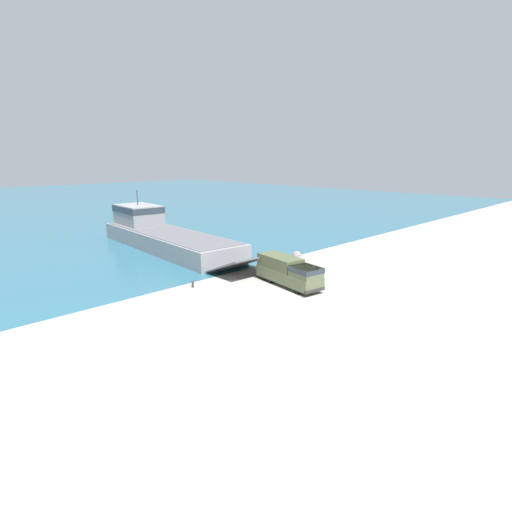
# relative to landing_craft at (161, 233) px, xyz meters

# --- Properties ---
(ground_plane) EXTENTS (240.00, 240.00, 0.00)m
(ground_plane) POSITION_rel_landing_craft_xyz_m (0.15, -24.60, -1.96)
(ground_plane) COLOR #9E998E
(water_surface) EXTENTS (240.00, 180.00, 0.01)m
(water_surface) POSITION_rel_landing_craft_xyz_m (0.15, 71.97, -1.96)
(water_surface) COLOR #285B70
(water_surface) RESTS_ON ground_plane
(landing_craft) EXTENTS (9.36, 34.63, 7.94)m
(landing_craft) POSITION_rel_landing_craft_xyz_m (0.00, 0.00, 0.00)
(landing_craft) COLOR gray
(landing_craft) RESTS_ON ground_plane
(military_truck) EXTENTS (3.74, 8.35, 2.86)m
(military_truck) POSITION_rel_landing_craft_xyz_m (-0.80, -25.79, -0.43)
(military_truck) COLOR #566042
(military_truck) RESTS_ON ground_plane
(soldier_on_ramp) EXTENTS (0.49, 0.47, 1.79)m
(soldier_on_ramp) POSITION_rel_landing_craft_xyz_m (2.05, -24.18, -0.92)
(soldier_on_ramp) COLOR #475638
(soldier_on_ramp) RESTS_ON ground_plane
(moored_boat_b) EXTENTS (8.50, 6.81, 1.32)m
(moored_boat_b) POSITION_rel_landing_craft_xyz_m (5.70, 21.05, -1.52)
(moored_boat_b) COLOR white
(moored_boat_b) RESTS_ON ground_plane
(mooring_bollard) EXTENTS (0.27, 0.27, 0.74)m
(mooring_bollard) POSITION_rel_landing_craft_xyz_m (-8.27, -19.39, -1.56)
(mooring_bollard) COLOR #333338
(mooring_bollard) RESTS_ON ground_plane
(shoreline_rock_a) EXTENTS (1.36, 1.36, 1.36)m
(shoreline_rock_a) POSITION_rel_landing_craft_xyz_m (9.76, -18.05, -1.96)
(shoreline_rock_a) COLOR gray
(shoreline_rock_a) RESTS_ON ground_plane
(shoreline_rock_b) EXTENTS (1.24, 1.24, 1.24)m
(shoreline_rock_b) POSITION_rel_landing_craft_xyz_m (4.78, -17.63, -1.96)
(shoreline_rock_b) COLOR gray
(shoreline_rock_b) RESTS_ON ground_plane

